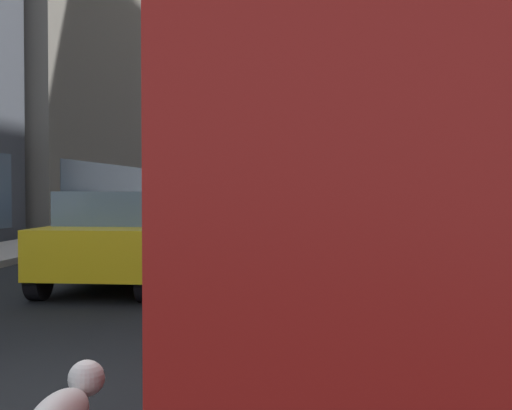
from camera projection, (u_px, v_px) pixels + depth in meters
The scene contains 8 objects.
ground_plane at pixel (284, 216), 39.53m from camera, with size 120.00×120.00×0.00m, color black.
sidewalk_left at pixel (195, 214), 40.08m from camera, with size 2.40×110.00×0.15m, color #9E9991.
sidewalk_right at pixel (376, 215), 38.96m from camera, with size 2.40×110.00×0.15m, color gray.
transit_bus at pixel (374, 179), 7.73m from camera, with size 2.78×11.53×3.05m.
car_yellow_taxi at pixel (126, 237), 10.92m from camera, with size 1.87×4.21×1.62m.
car_blue_hatchback at pixel (223, 205), 32.70m from camera, with size 1.75×3.95×1.62m.
car_red_coupe at pixel (332, 206), 31.07m from camera, with size 1.79×4.78×1.62m.
car_silver_sedan at pixel (327, 199), 51.05m from camera, with size 1.91×4.66×1.62m.
Camera 1 is at (2.12, -4.48, 1.65)m, focal length 44.27 mm.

